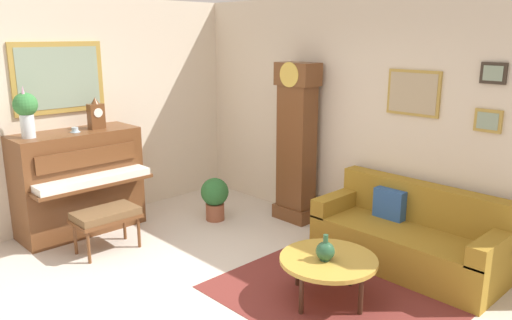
{
  "coord_description": "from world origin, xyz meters",
  "views": [
    {
      "loc": [
        3.42,
        -2.54,
        2.35
      ],
      "look_at": [
        -0.35,
        1.08,
        1.04
      ],
      "focal_mm": 35.09,
      "sensor_mm": 36.0,
      "label": 1
    }
  ],
  "objects_px": {
    "couch": "(409,237)",
    "potted_plant": "(215,196)",
    "coffee_table": "(328,261)",
    "flower_vase": "(26,110)",
    "grandfather_clock": "(296,147)",
    "piano": "(79,182)",
    "teacup": "(75,130)",
    "piano_bench": "(106,216)",
    "mantel_clock": "(96,115)",
    "green_jug": "(325,251)"
  },
  "relations": [
    {
      "from": "couch",
      "to": "potted_plant",
      "type": "distance_m",
      "value": 2.49
    },
    {
      "from": "coffee_table",
      "to": "flower_vase",
      "type": "distance_m",
      "value": 3.61
    },
    {
      "from": "couch",
      "to": "grandfather_clock",
      "type": "bearing_deg",
      "value": 174.53
    },
    {
      "from": "piano",
      "to": "flower_vase",
      "type": "bearing_deg",
      "value": -89.76
    },
    {
      "from": "couch",
      "to": "teacup",
      "type": "height_order",
      "value": "teacup"
    },
    {
      "from": "couch",
      "to": "flower_vase",
      "type": "relative_size",
      "value": 3.28
    },
    {
      "from": "piano",
      "to": "potted_plant",
      "type": "height_order",
      "value": "piano"
    },
    {
      "from": "grandfather_clock",
      "to": "potted_plant",
      "type": "distance_m",
      "value": 1.23
    },
    {
      "from": "grandfather_clock",
      "to": "potted_plant",
      "type": "relative_size",
      "value": 3.62
    },
    {
      "from": "grandfather_clock",
      "to": "coffee_table",
      "type": "distance_m",
      "value": 2.14
    },
    {
      "from": "potted_plant",
      "to": "piano",
      "type": "bearing_deg",
      "value": -121.03
    },
    {
      "from": "teacup",
      "to": "potted_plant",
      "type": "xyz_separation_m",
      "value": [
        0.8,
        1.42,
        -0.94
      ]
    },
    {
      "from": "piano",
      "to": "piano_bench",
      "type": "height_order",
      "value": "piano"
    },
    {
      "from": "coffee_table",
      "to": "mantel_clock",
      "type": "distance_m",
      "value": 3.34
    },
    {
      "from": "piano_bench",
      "to": "coffee_table",
      "type": "relative_size",
      "value": 0.8
    },
    {
      "from": "mantel_clock",
      "to": "potted_plant",
      "type": "relative_size",
      "value": 0.68
    },
    {
      "from": "teacup",
      "to": "potted_plant",
      "type": "height_order",
      "value": "teacup"
    },
    {
      "from": "mantel_clock",
      "to": "flower_vase",
      "type": "relative_size",
      "value": 0.66
    },
    {
      "from": "piano",
      "to": "potted_plant",
      "type": "distance_m",
      "value": 1.67
    },
    {
      "from": "grandfather_clock",
      "to": "teacup",
      "type": "xyz_separation_m",
      "value": [
        -1.5,
        -2.2,
        0.3
      ]
    },
    {
      "from": "piano_bench",
      "to": "coffee_table",
      "type": "distance_m",
      "value": 2.54
    },
    {
      "from": "grandfather_clock",
      "to": "green_jug",
      "type": "height_order",
      "value": "grandfather_clock"
    },
    {
      "from": "piano_bench",
      "to": "mantel_clock",
      "type": "xyz_separation_m",
      "value": [
        -0.76,
        0.35,
        1.01
      ]
    },
    {
      "from": "piano_bench",
      "to": "coffee_table",
      "type": "height_order",
      "value": "piano_bench"
    },
    {
      "from": "piano_bench",
      "to": "grandfather_clock",
      "type": "distance_m",
      "value": 2.45
    },
    {
      "from": "piano_bench",
      "to": "teacup",
      "type": "bearing_deg",
      "value": 176.0
    },
    {
      "from": "piano",
      "to": "mantel_clock",
      "type": "bearing_deg",
      "value": 89.45
    },
    {
      "from": "grandfather_clock",
      "to": "piano",
      "type": "bearing_deg",
      "value": -125.28
    },
    {
      "from": "piano",
      "to": "green_jug",
      "type": "distance_m",
      "value": 3.23
    },
    {
      "from": "green_jug",
      "to": "couch",
      "type": "bearing_deg",
      "value": 83.58
    },
    {
      "from": "grandfather_clock",
      "to": "flower_vase",
      "type": "xyz_separation_m",
      "value": [
        -1.54,
        -2.71,
        0.59
      ]
    },
    {
      "from": "mantel_clock",
      "to": "teacup",
      "type": "distance_m",
      "value": 0.33
    },
    {
      "from": "coffee_table",
      "to": "teacup",
      "type": "distance_m",
      "value": 3.32
    },
    {
      "from": "piano",
      "to": "flower_vase",
      "type": "relative_size",
      "value": 2.48
    },
    {
      "from": "piano_bench",
      "to": "couch",
      "type": "height_order",
      "value": "couch"
    },
    {
      "from": "piano_bench",
      "to": "flower_vase",
      "type": "height_order",
      "value": "flower_vase"
    },
    {
      "from": "grandfather_clock",
      "to": "teacup",
      "type": "height_order",
      "value": "grandfather_clock"
    },
    {
      "from": "piano",
      "to": "grandfather_clock",
      "type": "height_order",
      "value": "grandfather_clock"
    },
    {
      "from": "mantel_clock",
      "to": "teacup",
      "type": "relative_size",
      "value": 3.28
    },
    {
      "from": "mantel_clock",
      "to": "green_jug",
      "type": "relative_size",
      "value": 1.58
    },
    {
      "from": "piano_bench",
      "to": "mantel_clock",
      "type": "distance_m",
      "value": 1.31
    },
    {
      "from": "flower_vase",
      "to": "teacup",
      "type": "distance_m",
      "value": 0.59
    },
    {
      "from": "couch",
      "to": "mantel_clock",
      "type": "xyz_separation_m",
      "value": [
        -3.26,
        -1.74,
        1.1
      ]
    },
    {
      "from": "couch",
      "to": "green_jug",
      "type": "bearing_deg",
      "value": -96.42
    },
    {
      "from": "piano_bench",
      "to": "couch",
      "type": "relative_size",
      "value": 0.37
    },
    {
      "from": "grandfather_clock",
      "to": "green_jug",
      "type": "relative_size",
      "value": 8.46
    },
    {
      "from": "coffee_table",
      "to": "green_jug",
      "type": "distance_m",
      "value": 0.13
    },
    {
      "from": "piano_bench",
      "to": "potted_plant",
      "type": "xyz_separation_m",
      "value": [
        0.08,
        1.47,
        -0.08
      ]
    },
    {
      "from": "couch",
      "to": "green_jug",
      "type": "distance_m",
      "value": 1.24
    },
    {
      "from": "piano_bench",
      "to": "green_jug",
      "type": "bearing_deg",
      "value": 20.23
    }
  ]
}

